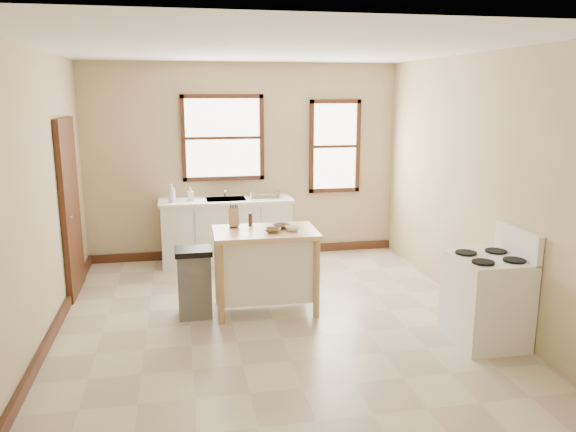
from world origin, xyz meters
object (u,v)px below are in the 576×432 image
at_px(pepper_grinder, 250,220).
at_px(bowl_a, 273,230).
at_px(knife_block, 234,219).
at_px(bowl_b, 282,226).
at_px(dish_rack, 264,194).
at_px(bowl_c, 293,229).
at_px(soap_bottle_b, 191,194).
at_px(soap_bottle_a, 172,193).
at_px(gas_stove, 487,287).
at_px(kitchen_island, 265,270).
at_px(trash_bin, 194,283).

bearing_deg(pepper_grinder, bowl_a, -58.72).
distance_m(knife_block, bowl_b, 0.54).
xyz_separation_m(dish_rack, bowl_c, (0.02, -1.96, -0.03)).
relative_size(soap_bottle_b, dish_rack, 0.42).
height_order(soap_bottle_a, bowl_b, soap_bottle_a).
relative_size(dish_rack, gas_stove, 0.38).
xyz_separation_m(dish_rack, kitchen_island, (-0.27, -1.88, -0.51)).
height_order(bowl_a, gas_stove, gas_stove).
xyz_separation_m(knife_block, bowl_b, (0.51, -0.14, -0.08)).
distance_m(bowl_a, gas_stove, 2.23).
distance_m(knife_block, bowl_c, 0.67).
xyz_separation_m(knife_block, pepper_grinder, (0.19, 0.02, -0.03)).
distance_m(soap_bottle_a, kitchen_island, 2.16).
xyz_separation_m(kitchen_island, knife_block, (-0.32, 0.20, 0.56)).
bearing_deg(soap_bottle_a, kitchen_island, -36.44).
bearing_deg(gas_stove, trash_bin, 156.63).
bearing_deg(bowl_c, bowl_a, -174.45).
bearing_deg(bowl_b, pepper_grinder, 153.37).
xyz_separation_m(pepper_grinder, bowl_c, (0.42, -0.30, -0.05)).
xyz_separation_m(dish_rack, gas_stove, (1.69, -3.10, -0.41)).
bearing_deg(kitchen_island, pepper_grinder, 121.88).
relative_size(dish_rack, pepper_grinder, 2.82).
distance_m(knife_block, bowl_a, 0.50).
relative_size(pepper_grinder, bowl_b, 0.83).
bearing_deg(bowl_b, gas_stove, -35.87).
height_order(soap_bottle_a, bowl_c, soap_bottle_a).
distance_m(kitchen_island, knife_block, 0.67).
distance_m(soap_bottle_a, trash_bin, 1.98).
relative_size(bowl_c, gas_stove, 0.14).
distance_m(soap_bottle_b, bowl_b, 2.08).
bearing_deg(kitchen_island, bowl_c, -14.82).
relative_size(knife_block, trash_bin, 0.26).
distance_m(soap_bottle_b, gas_stove, 4.16).
height_order(kitchen_island, trash_bin, kitchen_island).
bearing_deg(bowl_b, trash_bin, -174.50).
distance_m(soap_bottle_b, bowl_c, 2.25).
height_order(dish_rack, bowl_a, dish_rack).
bearing_deg(bowl_a, bowl_b, 51.83).
relative_size(pepper_grinder, bowl_a, 0.88).
xyz_separation_m(bowl_a, trash_bin, (-0.85, 0.07, -0.56)).
bearing_deg(bowl_a, bowl_c, 5.55).
distance_m(pepper_grinder, bowl_c, 0.52).
xyz_separation_m(soap_bottle_b, trash_bin, (-0.03, -1.94, -0.63)).
relative_size(soap_bottle_a, dish_rack, 0.59).
bearing_deg(kitchen_island, soap_bottle_b, 112.64).
relative_size(kitchen_island, pepper_grinder, 7.47).
relative_size(bowl_a, bowl_b, 0.95).
relative_size(knife_block, bowl_a, 1.17).
xyz_separation_m(knife_block, bowl_a, (0.38, -0.31, -0.08)).
bearing_deg(pepper_grinder, soap_bottle_a, 118.58).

